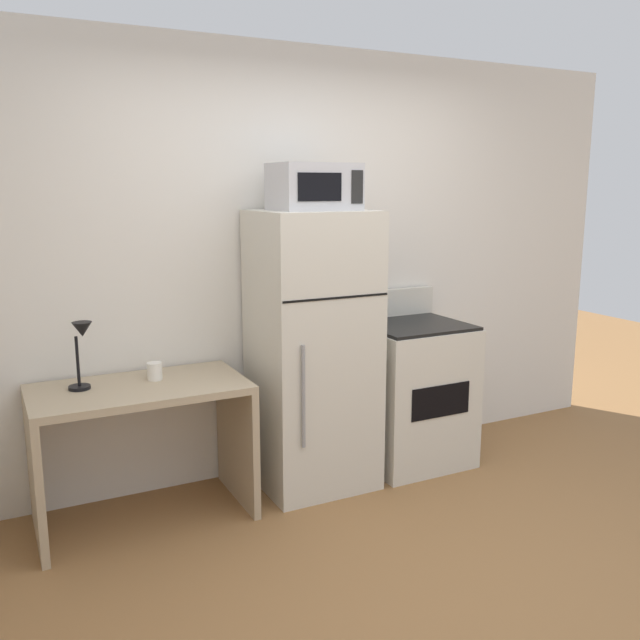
# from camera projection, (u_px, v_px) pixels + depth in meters

# --- Properties ---
(ground_plane) EXTENTS (12.00, 12.00, 0.00)m
(ground_plane) POSITION_uv_depth(u_px,v_px,m) (450.00, 596.00, 2.98)
(ground_plane) COLOR olive
(wall_back_white) EXTENTS (5.00, 0.10, 2.60)m
(wall_back_white) POSITION_uv_depth(u_px,v_px,m) (289.00, 264.00, 4.21)
(wall_back_white) COLOR silver
(wall_back_white) RESTS_ON ground
(desk) EXTENTS (1.11, 0.61, 0.75)m
(desk) POSITION_uv_depth(u_px,v_px,m) (141.00, 427.00, 3.58)
(desk) COLOR tan
(desk) RESTS_ON ground
(desk_lamp) EXTENTS (0.14, 0.12, 0.35)m
(desk_lamp) POSITION_uv_depth(u_px,v_px,m) (81.00, 344.00, 3.43)
(desk_lamp) COLOR black
(desk_lamp) RESTS_ON desk
(coffee_mug) EXTENTS (0.08, 0.08, 0.09)m
(coffee_mug) POSITION_uv_depth(u_px,v_px,m) (155.00, 371.00, 3.64)
(coffee_mug) COLOR white
(coffee_mug) RESTS_ON desk
(refrigerator) EXTENTS (0.65, 0.62, 1.64)m
(refrigerator) POSITION_uv_depth(u_px,v_px,m) (313.00, 351.00, 3.98)
(refrigerator) COLOR beige
(refrigerator) RESTS_ON ground
(microwave) EXTENTS (0.46, 0.35, 0.26)m
(microwave) POSITION_uv_depth(u_px,v_px,m) (314.00, 187.00, 3.78)
(microwave) COLOR #B7B7BC
(microwave) RESTS_ON refrigerator
(oven_range) EXTENTS (0.66, 0.61, 1.10)m
(oven_range) POSITION_uv_depth(u_px,v_px,m) (412.00, 392.00, 4.37)
(oven_range) COLOR beige
(oven_range) RESTS_ON ground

